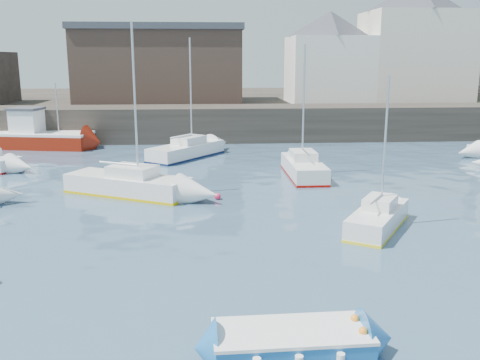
{
  "coord_description": "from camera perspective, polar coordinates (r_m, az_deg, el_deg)",
  "views": [
    {
      "loc": [
        -1.7,
        -12.84,
        7.19
      ],
      "look_at": [
        0.0,
        12.0,
        1.5
      ],
      "focal_mm": 40.0,
      "sensor_mm": 36.0,
      "label": 1
    }
  ],
  "objects": [
    {
      "name": "water",
      "position": [
        14.82,
        3.3,
        -16.18
      ],
      "size": [
        220.0,
        220.0,
        0.0
      ],
      "primitive_type": "plane",
      "color": "#2D4760",
      "rests_on": "ground"
    },
    {
      "name": "quay_wall",
      "position": [
        48.21,
        -1.88,
        6.08
      ],
      "size": [
        90.0,
        5.0,
        3.0
      ],
      "primitive_type": "cube",
      "color": "#28231E",
      "rests_on": "ground"
    },
    {
      "name": "land_strip",
      "position": [
        66.12,
        -2.45,
        7.83
      ],
      "size": [
        90.0,
        32.0,
        2.8
      ],
      "primitive_type": "cube",
      "color": "#28231E",
      "rests_on": "ground"
    },
    {
      "name": "bldg_east_a",
      "position": [
        59.0,
        18.21,
        13.82
      ],
      "size": [
        13.36,
        13.36,
        11.8
      ],
      "color": "beige",
      "rests_on": "land_strip"
    },
    {
      "name": "bldg_east_d",
      "position": [
        55.81,
        9.48,
        12.88
      ],
      "size": [
        11.14,
        11.14,
        8.95
      ],
      "color": "white",
      "rests_on": "land_strip"
    },
    {
      "name": "warehouse",
      "position": [
        56.01,
        -8.51,
        12.15
      ],
      "size": [
        16.4,
        10.4,
        7.6
      ],
      "color": "#3D2D26",
      "rests_on": "land_strip"
    },
    {
      "name": "blue_dinghy",
      "position": [
        13.73,
        5.51,
        -16.79
      ],
      "size": [
        3.91,
        2.08,
        0.74
      ],
      "color": "maroon",
      "rests_on": "ground"
    },
    {
      "name": "fishing_boat",
      "position": [
        46.8,
        -20.67,
        4.46
      ],
      "size": [
        8.38,
        4.46,
        5.27
      ],
      "color": "maroon",
      "rests_on": "ground"
    },
    {
      "name": "sailboat_b",
      "position": [
        29.36,
        -11.82,
        -0.41
      ],
      "size": [
        7.19,
        5.2,
        8.95
      ],
      "color": "white",
      "rests_on": "ground"
    },
    {
      "name": "sailboat_c",
      "position": [
        23.77,
        14.5,
        -3.91
      ],
      "size": [
        3.99,
        5.01,
        6.5
      ],
      "color": "white",
      "rests_on": "ground"
    },
    {
      "name": "sailboat_f",
      "position": [
        33.49,
        6.81,
        1.37
      ],
      "size": [
        2.0,
        6.17,
        8.02
      ],
      "color": "white",
      "rests_on": "ground"
    },
    {
      "name": "sailboat_h",
      "position": [
        39.76,
        -5.72,
        3.21
      ],
      "size": [
        5.78,
        6.64,
        8.64
      ],
      "color": "white",
      "rests_on": "ground"
    },
    {
      "name": "buoy_far",
      "position": [
        27.9,
        -2.41,
        -2.07
      ],
      "size": [
        0.34,
        0.34,
        0.34
      ],
      "primitive_type": "sphere",
      "color": "#ED254C",
      "rests_on": "ground"
    }
  ]
}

